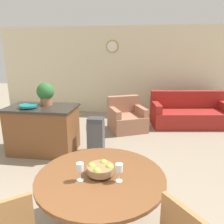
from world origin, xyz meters
TOP-DOWN VIEW (x-y plane):
  - wall_back at (-0.00, 5.89)m, footprint 8.00×0.09m
  - dining_table at (0.22, 0.84)m, footprint 1.29×1.29m
  - fruit_bowl at (0.22, 0.84)m, footprint 0.27×0.27m
  - wine_glass_left at (0.05, 0.73)m, footprint 0.07×0.07m
  - wine_glass_right at (0.41, 0.76)m, footprint 0.07×0.07m
  - kitchen_island at (-1.30, 2.76)m, footprint 1.30×0.81m
  - teal_bowl at (-1.48, 2.62)m, footprint 0.32×0.32m
  - potted_plant at (-1.26, 2.91)m, footprint 0.33×0.33m
  - trash_bin at (-0.27, 2.87)m, footprint 0.31×0.25m
  - couch at (1.89, 4.89)m, footprint 2.12×1.19m
  - armchair at (0.23, 4.27)m, footprint 1.10×1.10m

SIDE VIEW (x-z plane):
  - armchair at x=0.23m, z-range -0.13..0.70m
  - couch at x=1.89m, z-range -0.15..0.75m
  - trash_bin at x=-0.27m, z-range 0.00..0.70m
  - kitchen_island at x=-1.30m, z-range 0.00..0.92m
  - dining_table at x=0.22m, z-range 0.20..0.93m
  - fruit_bowl at x=0.22m, z-range 0.74..0.86m
  - wine_glass_left at x=0.05m, z-range 0.77..0.96m
  - wine_glass_right at x=0.41m, z-range 0.77..0.96m
  - teal_bowl at x=-1.48m, z-range 0.93..0.99m
  - potted_plant at x=-1.26m, z-range 0.94..1.38m
  - wall_back at x=0.00m, z-range 0.00..2.70m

